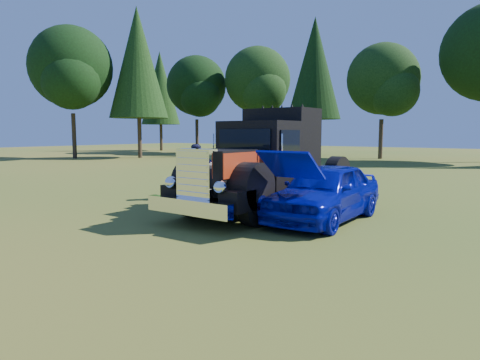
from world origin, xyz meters
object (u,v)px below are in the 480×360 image
spectator_near (227,180)px  diamond_t_truck (266,167)px  distant_teal_car (238,149)px  hotrod_coupe (325,192)px  spectator_far (198,171)px

spectator_near → diamond_t_truck: bearing=-69.1°
diamond_t_truck → distant_teal_car: size_ratio=1.81×
diamond_t_truck → spectator_near: bearing=-177.5°
distant_teal_car → diamond_t_truck: bearing=-20.5°
hotrod_coupe → spectator_far: same height
diamond_t_truck → spectator_near: diamond_t_truck is taller
spectator_far → distant_teal_car: (-15.53, 23.13, -0.29)m
diamond_t_truck → hotrod_coupe: bearing=-11.4°
hotrod_coupe → distant_teal_car: 31.65m
spectator_far → distant_teal_car: size_ratio=0.48×
diamond_t_truck → hotrod_coupe: 2.19m
hotrod_coupe → spectator_near: size_ratio=2.79×
spectator_near → spectator_far: bearing=92.7°
hotrod_coupe → spectator_far: (-5.15, 0.83, 0.19)m
diamond_t_truck → spectator_near: 1.48m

